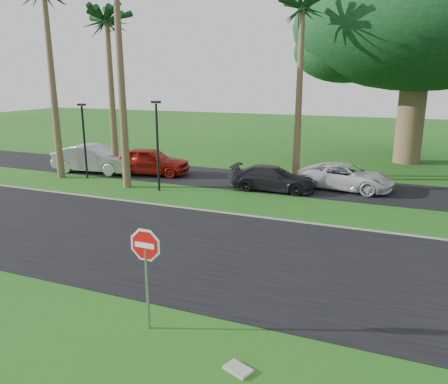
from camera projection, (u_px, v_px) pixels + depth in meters
ground at (188, 274)px, 13.19m from camera, size 120.00×120.00×0.00m
road at (214, 250)px, 14.98m from camera, size 120.00×8.00×0.02m
parking_strip at (289, 184)px, 24.38m from camera, size 120.00×5.00×0.02m
curb at (252, 216)px, 18.60m from camera, size 120.00×0.12×0.06m
stop_sign_near at (146, 258)px, 9.87m from camera, size 1.05×0.07×2.62m
palm_left_mid at (107, 25)px, 24.71m from camera, size 5.00×5.00×10.00m
palm_center at (303, 12)px, 23.41m from camera, size 5.00×5.00×10.50m
canopy_tree at (420, 27)px, 28.42m from camera, size 16.50×16.50×13.12m
streetlight_left at (84, 136)px, 25.29m from camera, size 0.45×0.25×4.34m
streetlight_right at (157, 140)px, 22.34m from camera, size 0.45×0.25×4.64m
car_silver at (94, 159)px, 27.23m from camera, size 5.31×2.30×1.70m
car_red at (150, 161)px, 26.60m from camera, size 5.12×2.77×1.65m
car_dark at (273, 179)px, 22.88m from camera, size 4.46×1.99×1.27m
car_minivan at (346, 177)px, 23.04m from camera, size 5.16×2.96×1.35m
utility_slab at (238, 369)px, 8.81m from camera, size 0.64×0.52×0.06m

